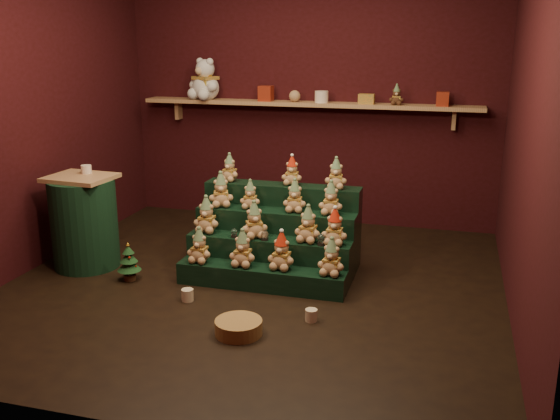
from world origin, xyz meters
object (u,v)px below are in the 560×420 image
(side_table, at_px, (84,222))
(wicker_basket, at_px, (239,327))
(snow_globe_b, at_px, (265,235))
(mug_left, at_px, (187,295))
(mug_right, at_px, (311,315))
(riser_tier_front, at_px, (261,278))
(snow_globe_c, at_px, (322,240))
(mini_christmas_tree, at_px, (129,262))
(snow_globe_a, at_px, (234,233))
(brown_bear, at_px, (396,95))
(white_bear, at_px, (205,73))

(side_table, bearing_deg, wicker_basket, -22.98)
(snow_globe_b, relative_size, mug_left, 0.88)
(mug_right, bearing_deg, mug_left, 174.92)
(riser_tier_front, height_order, snow_globe_c, snow_globe_c)
(mug_left, xyz_separation_m, wicker_basket, (0.57, -0.43, 0.00))
(snow_globe_c, xyz_separation_m, mini_christmas_tree, (-1.58, -0.29, -0.24))
(snow_globe_b, distance_m, snow_globe_c, 0.48)
(snow_globe_a, distance_m, mug_left, 0.68)
(brown_bear, bearing_deg, mini_christmas_tree, -141.13)
(snow_globe_b, distance_m, mini_christmas_tree, 1.17)
(mug_right, bearing_deg, wicker_basket, -142.45)
(snow_globe_b, relative_size, brown_bear, 0.42)
(snow_globe_a, bearing_deg, side_table, -176.39)
(side_table, height_order, brown_bear, brown_bear)
(snow_globe_b, bearing_deg, snow_globe_a, 180.00)
(snow_globe_a, xyz_separation_m, snow_globe_c, (0.75, 0.00, 0.01))
(mug_right, bearing_deg, snow_globe_c, 95.96)
(mug_right, relative_size, white_bear, 0.16)
(white_bear, bearing_deg, mug_left, -47.30)
(snow_globe_a, bearing_deg, mug_right, -38.33)
(snow_globe_c, height_order, white_bear, white_bear)
(side_table, relative_size, white_bear, 1.49)
(snow_globe_b, xyz_separation_m, brown_bear, (0.86, 1.71, 1.02))
(white_bear, bearing_deg, riser_tier_front, -32.32)
(riser_tier_front, bearing_deg, snow_globe_a, 150.52)
(white_bear, bearing_deg, side_table, -79.11)
(mini_christmas_tree, relative_size, white_bear, 0.61)
(side_table, height_order, mug_right, side_table)
(snow_globe_b, bearing_deg, riser_tier_front, -84.69)
(mini_christmas_tree, height_order, brown_bear, brown_bear)
(side_table, relative_size, brown_bear, 4.16)
(riser_tier_front, bearing_deg, mug_left, -140.42)
(side_table, bearing_deg, snow_globe_a, 7.77)
(mini_christmas_tree, distance_m, mug_right, 1.69)
(mini_christmas_tree, xyz_separation_m, white_bear, (-0.08, 2.00, 1.43))
(snow_globe_a, xyz_separation_m, snow_globe_b, (0.27, 0.00, 0.00))
(side_table, distance_m, wicker_basket, 1.99)
(brown_bear, bearing_deg, mug_left, -126.99)
(snow_globe_b, relative_size, mug_right, 0.93)
(snow_globe_a, xyz_separation_m, brown_bear, (1.13, 1.71, 1.02))
(white_bear, bearing_deg, mug_right, -28.67)
(side_table, height_order, mini_christmas_tree, side_table)
(snow_globe_a, distance_m, white_bear, 2.28)
(mug_left, relative_size, mug_right, 1.06)
(white_bear, bearing_deg, snow_globe_a, -36.81)
(snow_globe_a, height_order, snow_globe_c, snow_globe_c)
(riser_tier_front, bearing_deg, wicker_basket, -83.52)
(side_table, bearing_deg, mug_right, -10.17)
(side_table, relative_size, mini_christmas_tree, 2.45)
(riser_tier_front, distance_m, brown_bear, 2.45)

